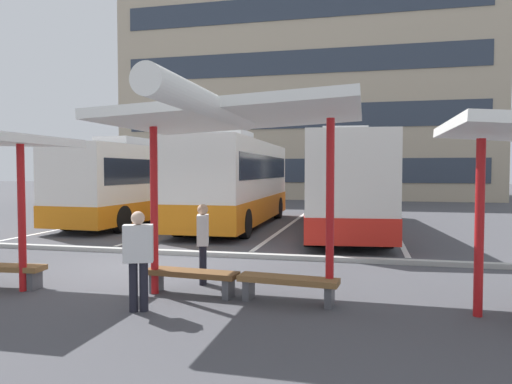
% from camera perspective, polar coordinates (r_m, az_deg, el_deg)
% --- Properties ---
extents(ground_plane, '(160.00, 160.00, 0.00)m').
position_cam_1_polar(ground_plane, '(11.59, -14.13, -8.80)').
color(ground_plane, '#47474C').
extents(terminal_building, '(30.34, 13.79, 23.66)m').
position_cam_1_polar(terminal_building, '(44.63, 6.22, 13.12)').
color(terminal_building, tan).
rests_on(terminal_building, ground).
extents(coach_bus_0, '(3.10, 10.17, 3.63)m').
position_cam_1_polar(coach_bus_0, '(21.45, -13.70, 0.91)').
color(coach_bus_0, silver).
rests_on(coach_bus_0, ground).
extents(coach_bus_1, '(2.79, 10.20, 3.78)m').
position_cam_1_polar(coach_bus_1, '(19.46, -2.40, 1.00)').
color(coach_bus_1, silver).
rests_on(coach_bus_1, ground).
extents(coach_bus_2, '(3.74, 12.34, 3.77)m').
position_cam_1_polar(coach_bus_2, '(18.78, 10.16, 0.98)').
color(coach_bus_2, silver).
rests_on(coach_bus_2, ground).
extents(lane_stripe_0, '(0.16, 14.00, 0.01)m').
position_cam_1_polar(lane_stripe_0, '(23.04, -17.12, -3.20)').
color(lane_stripe_0, white).
rests_on(lane_stripe_0, ground).
extents(lane_stripe_1, '(0.16, 14.00, 0.01)m').
position_cam_1_polar(lane_stripe_1, '(21.25, -7.23, -3.58)').
color(lane_stripe_1, white).
rests_on(lane_stripe_1, ground).
extents(lane_stripe_2, '(0.16, 14.00, 0.01)m').
position_cam_1_polar(lane_stripe_2, '(20.20, 4.07, -3.89)').
color(lane_stripe_2, white).
rests_on(lane_stripe_2, ground).
extents(lane_stripe_3, '(0.16, 14.00, 0.01)m').
position_cam_1_polar(lane_stripe_3, '(19.99, 16.10, -4.05)').
color(lane_stripe_3, white).
rests_on(lane_stripe_3, ground).
extents(waiting_shelter_2, '(4.20, 5.25, 3.41)m').
position_cam_1_polar(waiting_shelter_2, '(8.11, -2.68, 8.82)').
color(waiting_shelter_2, red).
rests_on(waiting_shelter_2, ground).
extents(bench_4, '(1.78, 0.58, 0.45)m').
position_cam_1_polar(bench_4, '(8.87, -7.75, -10.02)').
color(bench_4, brown).
rests_on(bench_4, ground).
extents(bench_5, '(1.77, 0.61, 0.45)m').
position_cam_1_polar(bench_5, '(8.30, 3.86, -10.89)').
color(bench_5, brown).
rests_on(bench_5, ground).
extents(platform_kerb, '(44.00, 0.24, 0.12)m').
position_cam_1_polar(platform_kerb, '(13.19, -10.51, -7.12)').
color(platform_kerb, '#ADADA8').
rests_on(platform_kerb, ground).
extents(waiting_passenger_0, '(0.52, 0.37, 1.62)m').
position_cam_1_polar(waiting_passenger_0, '(7.91, -13.95, -7.24)').
color(waiting_passenger_0, black).
rests_on(waiting_passenger_0, ground).
extents(waiting_passenger_1, '(0.35, 0.51, 1.61)m').
position_cam_1_polar(waiting_passenger_1, '(9.56, -6.40, -5.56)').
color(waiting_passenger_1, black).
rests_on(waiting_passenger_1, ground).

